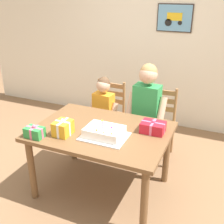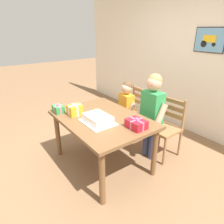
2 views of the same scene
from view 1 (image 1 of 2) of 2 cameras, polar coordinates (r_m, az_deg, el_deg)
ground_plane at (r=3.29m, az=-1.96°, el=-15.17°), size 20.00×20.00×0.00m
back_wall at (r=4.49m, az=8.94°, el=13.64°), size 6.40×0.11×2.60m
dining_table at (r=2.93m, az=-2.14°, el=-5.27°), size 1.38×0.99×0.74m
birthday_cake at (r=2.73m, az=-1.56°, el=-4.19°), size 0.44×0.34×0.19m
gift_box_red_large at (r=2.85m, az=8.30°, el=-3.06°), size 0.24×0.19×0.14m
gift_box_beside_cake at (r=2.83m, az=-15.42°, el=-3.98°), size 0.19×0.13×0.14m
gift_box_corner_small at (r=2.80m, az=-9.91°, el=-3.23°), size 0.16×0.19×0.18m
chair_left at (r=3.89m, az=-1.05°, el=-0.56°), size 0.43×0.43×0.92m
chair_right at (r=3.68m, az=9.13°, el=-2.37°), size 0.44×0.44×0.92m
child_older at (r=3.36m, az=7.02°, el=1.20°), size 0.48×0.27×1.30m
child_younger at (r=3.59m, az=-1.73°, el=0.59°), size 0.41×0.24×1.08m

